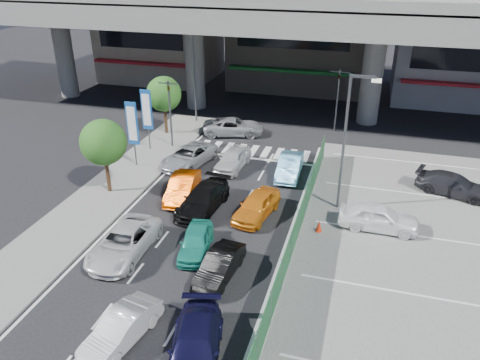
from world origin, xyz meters
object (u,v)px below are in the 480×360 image
(traffic_light_right, at_px, (339,85))
(kei_truck_front_right, at_px, (290,166))
(minivan_navy_back, at_px, (195,347))
(sedan_white_mid_left, at_px, (124,242))
(hatch_black_mid_right, at_px, (220,266))
(taxi_orange_left, at_px, (183,187))
(traffic_light_left, at_px, (169,98))
(parked_sedan_dgrey, at_px, (453,185))
(signboard_near, at_px, (132,125))
(hatch_white_back_mid, at_px, (121,329))
(parked_sedan_white, at_px, (379,217))
(tree_far, at_px, (164,94))
(street_lamp_left, at_px, (196,68))
(taxi_orange_right, at_px, (257,205))
(sedan_white_front_mid, at_px, (233,159))
(traffic_cone, at_px, (319,226))
(sedan_black_mid, at_px, (203,199))
(signboard_far, at_px, (147,111))
(street_lamp_right, at_px, (348,133))
(tree_near, at_px, (103,142))
(wagon_silver_front_left, at_px, (189,156))
(crossing_wagon_silver, at_px, (233,127))
(taxi_teal_mid, at_px, (196,241))

(traffic_light_right, distance_m, kei_truck_front_right, 10.22)
(minivan_navy_back, height_order, sedan_white_mid_left, sedan_white_mid_left)
(hatch_black_mid_right, xyz_separation_m, taxi_orange_left, (-4.63, 6.79, 0.08))
(traffic_light_left, bearing_deg, parked_sedan_dgrey, -6.82)
(signboard_near, height_order, hatch_white_back_mid, signboard_near)
(parked_sedan_white, bearing_deg, parked_sedan_dgrey, -38.64)
(tree_far, bearing_deg, hatch_white_back_mid, -70.26)
(tree_far, distance_m, taxi_orange_left, 11.57)
(street_lamp_left, bearing_deg, sedan_white_mid_left, -79.97)
(taxi_orange_right, bearing_deg, tree_far, 144.76)
(taxi_orange_left, bearing_deg, traffic_light_right, 53.13)
(hatch_black_mid_right, distance_m, sedan_white_front_mid, 12.08)
(hatch_black_mid_right, height_order, taxi_orange_left, taxi_orange_left)
(minivan_navy_back, xyz_separation_m, traffic_cone, (3.27, 10.10, -0.29))
(taxi_orange_left, distance_m, parked_sedan_white, 11.66)
(hatch_black_mid_right, relative_size, taxi_orange_left, 0.89)
(traffic_light_right, relative_size, sedan_black_mid, 1.09)
(signboard_near, bearing_deg, signboard_far, 97.59)
(street_lamp_right, bearing_deg, minivan_navy_back, -107.60)
(signboard_far, relative_size, tree_near, 0.98)
(sedan_white_mid_left, distance_m, sedan_black_mid, 5.73)
(traffic_light_right, height_order, tree_near, traffic_light_right)
(hatch_white_back_mid, distance_m, taxi_orange_left, 11.87)
(traffic_light_right, bearing_deg, signboard_near, -139.09)
(minivan_navy_back, distance_m, parked_sedan_white, 12.94)
(hatch_white_back_mid, relative_size, wagon_silver_front_left, 0.78)
(traffic_cone, bearing_deg, traffic_light_right, 92.81)
(traffic_light_right, xyz_separation_m, tree_near, (-12.50, -15.00, -0.55))
(parked_sedan_dgrey, bearing_deg, taxi_orange_left, 125.29)
(tree_far, xyz_separation_m, minivan_navy_back, (10.82, -21.60, -2.72))
(street_lamp_right, distance_m, crossing_wagon_silver, 14.37)
(signboard_near, distance_m, taxi_orange_left, 6.37)
(parked_sedan_dgrey, xyz_separation_m, traffic_cone, (-7.42, -6.61, -0.32))
(street_lamp_right, bearing_deg, traffic_cone, -106.54)
(sedan_white_front_mid, bearing_deg, tree_far, 150.46)
(hatch_white_back_mid, bearing_deg, taxi_teal_mid, 95.89)
(traffic_light_left, xyz_separation_m, taxi_teal_mid, (6.75, -12.53, -3.32))
(traffic_light_left, xyz_separation_m, sedan_white_mid_left, (3.36, -13.70, -3.25))
(minivan_navy_back, bearing_deg, traffic_light_left, 102.28)
(hatch_white_back_mid, relative_size, kei_truck_front_right, 0.91)
(hatch_white_back_mid, height_order, wagon_silver_front_left, wagon_silver_front_left)
(tree_near, height_order, sedan_white_front_mid, tree_near)
(traffic_light_right, xyz_separation_m, parked_sedan_dgrey, (8.21, -9.38, -3.23))
(signboard_far, bearing_deg, hatch_white_back_mid, -67.33)
(hatch_black_mid_right, height_order, sedan_white_front_mid, sedan_white_front_mid)
(tree_near, xyz_separation_m, parked_sedan_dgrey, (20.71, 5.62, -2.68))
(sedan_white_mid_left, bearing_deg, street_lamp_left, 99.60)
(sedan_white_mid_left, bearing_deg, street_lamp_right, 37.12)
(hatch_black_mid_right, relative_size, wagon_silver_front_left, 0.76)
(traffic_light_left, xyz_separation_m, street_lamp_left, (-0.13, 6.00, 0.83))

